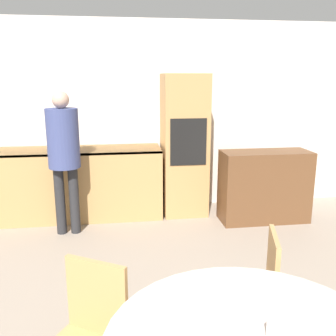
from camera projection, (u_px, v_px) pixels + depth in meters
The scene contains 8 objects.
wall_back at pixel (140, 117), 5.21m from camera, with size 6.29×0.05×2.60m.
kitchen_counter at pixel (65, 183), 4.93m from camera, with size 2.52×0.60×0.93m.
oven_unit at pixel (184, 145), 5.05m from camera, with size 0.58×0.59×1.89m.
sideboard at pixel (264, 186), 4.85m from camera, with size 1.14×0.45×0.92m.
chair_far_left at pixel (88, 333), 2.02m from camera, with size 0.55×0.55×0.87m.
chair_far_right at pixel (256, 289), 2.45m from camera, with size 0.50×0.50×0.87m.
person_standing at pixel (64, 148), 4.31m from camera, with size 0.37×0.37×1.69m.
salt_shaker at pixel (270, 328), 1.56m from camera, with size 0.03×0.03×0.09m.
Camera 1 is at (-0.36, 0.18, 1.84)m, focal length 40.00 mm.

